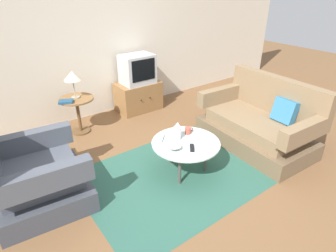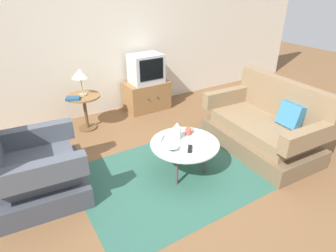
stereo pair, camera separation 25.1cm
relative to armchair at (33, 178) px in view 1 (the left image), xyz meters
name	(u,v)px [view 1 (the left image)]	position (x,y,z in m)	size (l,w,h in m)	color
ground_plane	(183,177)	(1.50, -0.58, -0.32)	(16.00, 16.00, 0.00)	brown
back_wall	(90,34)	(1.50, 1.79, 1.03)	(9.00, 0.12, 2.70)	beige
area_rug	(185,171)	(1.60, -0.50, -0.31)	(2.49, 1.65, 0.00)	#2D5B4C
armchair	(33,178)	(0.00, 0.00, 0.00)	(0.98, 1.02, 0.95)	#3E424B
couch	(259,124)	(2.87, -0.60, -0.01)	(0.95, 1.61, 0.94)	brown
coffee_table	(186,145)	(1.60, -0.50, 0.07)	(0.81, 0.81, 0.42)	#B2C6C1
side_table	(77,108)	(0.95, 1.26, 0.09)	(0.51, 0.51, 0.56)	olive
tv_stand	(138,96)	(2.13, 1.46, -0.06)	(0.76, 0.50, 0.51)	olive
television	(137,69)	(2.13, 1.44, 0.44)	(0.55, 0.41, 0.49)	#B7B7BC
table_lamp	(72,77)	(0.96, 1.27, 0.57)	(0.25, 0.25, 0.40)	#9E937A
vase	(178,131)	(1.58, -0.37, 0.21)	(0.09, 0.09, 0.22)	white
mug	(188,131)	(1.76, -0.35, 0.14)	(0.12, 0.07, 0.08)	#B74C3D
bowl	(174,148)	(1.39, -0.55, 0.12)	(0.16, 0.16, 0.05)	silver
tv_remote_dark	(192,148)	(1.57, -0.65, 0.11)	(0.13, 0.14, 0.02)	black
tv_remote_silver	(161,138)	(1.41, -0.27, 0.11)	(0.15, 0.15, 0.02)	#B2B2B7
book	(66,102)	(0.78, 1.17, 0.26)	(0.23, 0.20, 0.04)	navy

